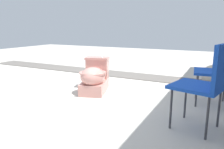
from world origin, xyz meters
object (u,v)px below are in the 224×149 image
at_px(boulder_near, 212,79).
at_px(boulder_far, 215,74).
at_px(folding_chair_middle, 209,79).
at_px(toilet, 94,78).
at_px(folding_chair_left, 222,65).

height_order(boulder_near, boulder_far, boulder_far).
xyz_separation_m(folding_chair_middle, boulder_far, (-2.08, -0.01, -0.35)).
distance_m(toilet, boulder_far, 2.17).
xyz_separation_m(folding_chair_left, boulder_far, (-1.23, -0.10, -0.35)).
relative_size(folding_chair_left, boulder_near, 2.31).
bearing_deg(folding_chair_middle, boulder_far, -75.66).
xyz_separation_m(toilet, folding_chair_middle, (0.62, 1.61, 0.29)).
height_order(folding_chair_middle, boulder_near, folding_chair_middle).
bearing_deg(boulder_far, toilet, -47.76).
bearing_deg(boulder_near, toilet, -50.88).
bearing_deg(toilet, boulder_far, 114.11).
xyz_separation_m(toilet, boulder_far, (-1.46, 1.60, -0.06)).
bearing_deg(toilet, folding_chair_middle, 50.76).
bearing_deg(folding_chair_middle, folding_chair_left, -82.44).
distance_m(toilet, folding_chair_middle, 1.75).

